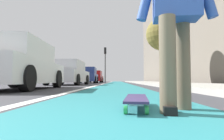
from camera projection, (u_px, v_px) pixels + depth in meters
name	position (u px, v px, depth m)	size (l,w,h in m)	color
ground_plane	(117.00, 85.00, 10.57)	(80.00, 80.00, 0.00)	#38383D
bike_lane_paint	(117.00, 83.00, 24.55)	(56.00, 1.91, 0.00)	#237075
lane_stripe_white	(107.00, 83.00, 20.58)	(52.00, 0.16, 0.01)	silver
sidewalk_curb	(152.00, 83.00, 18.47)	(52.00, 3.20, 0.13)	#9E9B93
building_facade	(172.00, 27.00, 22.73)	(40.00, 1.20, 13.09)	#696156
skateboard	(136.00, 99.00, 1.87)	(0.86, 0.29, 0.11)	green
skater_person	(176.00, 7.00, 1.76)	(0.44, 0.72, 1.64)	brown
parked_car_near	(19.00, 66.00, 6.03)	(4.40, 1.99, 1.49)	silver
parked_car_mid	(68.00, 73.00, 12.04)	(4.23, 2.12, 1.48)	#B7B7BC
parked_car_far	(87.00, 76.00, 18.49)	(4.46, 2.02, 1.50)	navy
parked_car_end	(95.00, 77.00, 24.96)	(4.33, 1.92, 1.49)	maroon
traffic_light	(105.00, 58.00, 24.36)	(0.33, 0.28, 4.42)	#2D2D2D
street_tree_mid	(163.00, 35.00, 12.27)	(2.10, 2.10, 4.25)	brown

